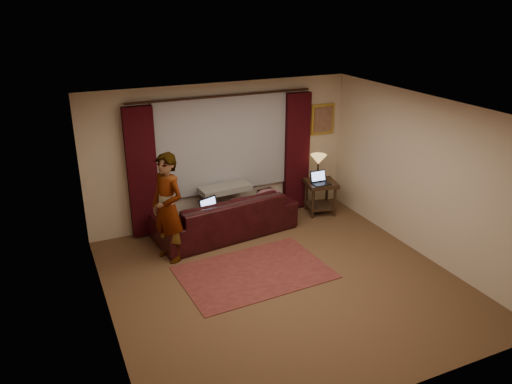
{
  "coord_description": "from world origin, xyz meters",
  "views": [
    {
      "loc": [
        -3.02,
        -5.74,
        4.01
      ],
      "look_at": [
        0.1,
        1.2,
        1.0
      ],
      "focal_mm": 35.0,
      "sensor_mm": 36.0,
      "label": 1
    }
  ],
  "objects_px": {
    "laptop_sofa": "(213,207)",
    "laptop_table": "(321,178)",
    "end_table": "(320,197)",
    "tiffany_lamp": "(318,167)",
    "person": "(168,208)",
    "sofa": "(225,208)"
  },
  "relations": [
    {
      "from": "tiffany_lamp",
      "to": "person",
      "type": "bearing_deg",
      "value": -166.8
    },
    {
      "from": "sofa",
      "to": "laptop_sofa",
      "type": "xyz_separation_m",
      "value": [
        -0.28,
        -0.19,
        0.13
      ]
    },
    {
      "from": "tiffany_lamp",
      "to": "sofa",
      "type": "bearing_deg",
      "value": -172.72
    },
    {
      "from": "laptop_table",
      "to": "person",
      "type": "height_order",
      "value": "person"
    },
    {
      "from": "laptop_table",
      "to": "end_table",
      "type": "bearing_deg",
      "value": 58.59
    },
    {
      "from": "person",
      "to": "tiffany_lamp",
      "type": "bearing_deg",
      "value": 79.13
    },
    {
      "from": "laptop_sofa",
      "to": "laptop_table",
      "type": "distance_m",
      "value": 2.24
    },
    {
      "from": "sofa",
      "to": "end_table",
      "type": "distance_m",
      "value": 2.04
    },
    {
      "from": "tiffany_lamp",
      "to": "end_table",
      "type": "bearing_deg",
      "value": -95.6
    },
    {
      "from": "sofa",
      "to": "end_table",
      "type": "xyz_separation_m",
      "value": [
        2.03,
        0.11,
        -0.18
      ]
    },
    {
      "from": "laptop_sofa",
      "to": "person",
      "type": "distance_m",
      "value": 0.94
    },
    {
      "from": "sofa",
      "to": "person",
      "type": "height_order",
      "value": "person"
    },
    {
      "from": "end_table",
      "to": "person",
      "type": "xyz_separation_m",
      "value": [
        -3.17,
        -0.59,
        0.57
      ]
    },
    {
      "from": "end_table",
      "to": "laptop_sofa",
      "type": "bearing_deg",
      "value": -172.78
    },
    {
      "from": "laptop_sofa",
      "to": "person",
      "type": "xyz_separation_m",
      "value": [
        -0.86,
        -0.3,
        0.26
      ]
    },
    {
      "from": "sofa",
      "to": "person",
      "type": "distance_m",
      "value": 1.3
    },
    {
      "from": "laptop_table",
      "to": "tiffany_lamp",
      "type": "bearing_deg",
      "value": 71.76
    },
    {
      "from": "laptop_table",
      "to": "person",
      "type": "relative_size",
      "value": 0.2
    },
    {
      "from": "tiffany_lamp",
      "to": "laptop_table",
      "type": "relative_size",
      "value": 1.39
    },
    {
      "from": "sofa",
      "to": "person",
      "type": "bearing_deg",
      "value": 15.81
    },
    {
      "from": "sofa",
      "to": "laptop_sofa",
      "type": "distance_m",
      "value": 0.36
    },
    {
      "from": "end_table",
      "to": "person",
      "type": "relative_size",
      "value": 0.37
    }
  ]
}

